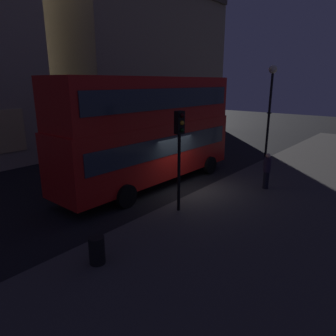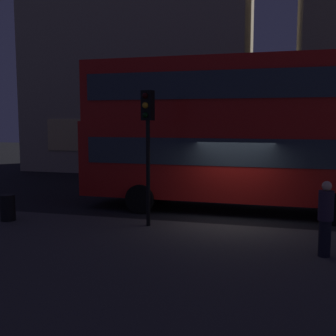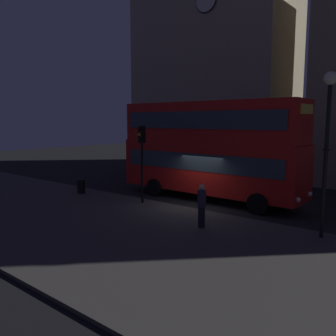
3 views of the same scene
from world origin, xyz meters
name	(u,v)px [view 2 (image 2 of 3)]	position (x,y,z in m)	size (l,w,h in m)	color
ground_plane	(232,224)	(0.00, 0.00, 0.00)	(80.00, 80.00, 0.00)	black
sidewalk_slab	(201,286)	(0.00, -5.27, 0.06)	(44.00, 9.27, 0.12)	#423F3D
building_with_clock	(141,16)	(-7.53, 13.81, 9.91)	(13.88, 7.37, 19.81)	tan
double_decker_bus	(228,127)	(-0.38, 1.90, 2.96)	(10.51, 2.87, 5.30)	red
traffic_light_near_kerb	(148,129)	(-2.30, -1.36, 2.95)	(0.36, 0.39, 3.93)	black
pedestrian	(325,218)	(2.42, -2.99, 1.02)	(0.34, 0.34, 1.73)	black
litter_bin	(8,208)	(-6.69, -1.84, 0.52)	(0.45, 0.45, 0.80)	black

